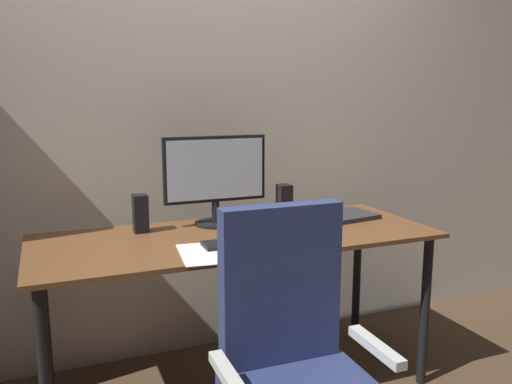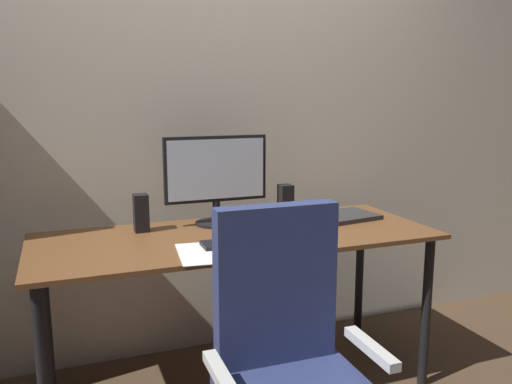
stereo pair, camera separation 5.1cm
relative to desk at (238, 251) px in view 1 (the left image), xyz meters
The scene contains 10 objects.
back_wall 0.82m from the desk, 90.00° to the left, with size 6.40×0.10×2.60m, color beige.
desk is the anchor object (origin of this frame).
monitor 0.38m from the desk, 99.47° to the left, with size 0.49×0.20×0.42m.
keyboard 0.19m from the desk, 109.20° to the right, with size 0.29×0.11×0.02m, color black.
mouse 0.24m from the desk, 43.79° to the right, with size 0.06×0.10×0.03m, color black.
coffee_mug 0.16m from the desk, 21.42° to the right, with size 0.09×0.07×0.10m.
laptop 0.60m from the desk, ahead, with size 0.32×0.23×0.02m, color #2D2D30.
speaker_left 0.47m from the desk, 153.19° to the left, with size 0.06×0.07×0.17m, color black.
speaker_right 0.41m from the desk, 31.51° to the left, with size 0.06×0.07×0.17m, color black.
paper_sheet 0.32m from the desk, 132.57° to the right, with size 0.21×0.30×0.00m, color white.
Camera 1 is at (-0.77, -2.11, 1.35)m, focal length 36.76 mm.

